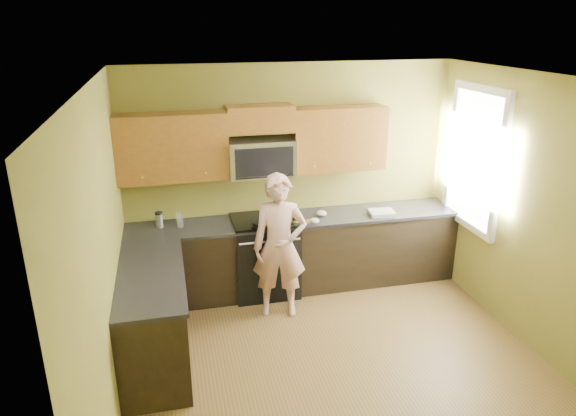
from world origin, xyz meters
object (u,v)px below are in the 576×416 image
object	(u,v)px
stove	(265,255)
travel_mug	(160,227)
microwave	(261,175)
woman	(280,246)
butter_tub	(295,224)
frying_pan	(263,226)

from	to	relation	value
stove	travel_mug	bearing A→B (deg)	175.82
microwave	woman	world-z (taller)	microwave
microwave	butter_tub	size ratio (longest dim) A/B	6.73
stove	butter_tub	world-z (taller)	butter_tub
microwave	butter_tub	distance (m)	0.69
travel_mug	woman	bearing A→B (deg)	-25.85
stove	microwave	distance (m)	0.98
microwave	travel_mug	distance (m)	1.31
microwave	frying_pan	xyz separation A→B (m)	(-0.05, -0.34, -0.50)
stove	travel_mug	size ratio (longest dim) A/B	5.22
butter_tub	travel_mug	xyz separation A→B (m)	(-1.53, 0.25, 0.00)
butter_tub	woman	bearing A→B (deg)	-126.80
microwave	butter_tub	xyz separation A→B (m)	(0.34, -0.29, -0.53)
stove	woman	size ratio (longest dim) A/B	0.58
stove	butter_tub	size ratio (longest dim) A/B	8.41
frying_pan	butter_tub	world-z (taller)	frying_pan
stove	butter_tub	xyz separation A→B (m)	(0.34, -0.16, 0.45)
frying_pan	butter_tub	size ratio (longest dim) A/B	4.01
microwave	frying_pan	size ratio (longest dim) A/B	1.68
woman	frying_pan	distance (m)	0.36
stove	microwave	world-z (taller)	microwave
woman	travel_mug	size ratio (longest dim) A/B	8.97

